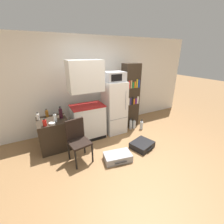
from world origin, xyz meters
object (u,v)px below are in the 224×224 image
object	(u,v)px
microwave	(114,77)
suitcase_small_flat	(118,157)
kitchen_hutch	(87,104)
side_table	(54,134)
water_bottle_back	(141,125)
bookshelf	(130,96)
suitcase_large_flat	(142,145)
bottle_clear_short	(55,118)
bottle_amber_beer	(47,113)
bottle_wine_dark	(61,113)
water_bottle_middle	(131,125)
water_bottle_front	(134,124)
bottle_milk_white	(38,117)
refrigerator	(114,107)
bottle_ketchup_red	(45,123)
chair	(77,137)
bowl	(52,123)

from	to	relation	value
microwave	suitcase_small_flat	world-z (taller)	microwave
kitchen_hutch	microwave	size ratio (longest dim) A/B	3.85
side_table	water_bottle_back	world-z (taller)	side_table
bookshelf	water_bottle_back	xyz separation A→B (m)	(0.17, -0.42, -0.81)
kitchen_hutch	microwave	distance (m)	1.00
side_table	suitcase_large_flat	bearing A→B (deg)	-28.59
bottle_clear_short	bottle_amber_beer	distance (m)	0.41
bookshelf	kitchen_hutch	bearing A→B (deg)	-175.64
bottle_wine_dark	bottle_amber_beer	bearing A→B (deg)	140.10
kitchen_hutch	water_bottle_middle	xyz separation A→B (m)	(1.26, -0.15, -0.79)
suitcase_large_flat	water_bottle_front	bearing A→B (deg)	48.20
bottle_milk_white	bottle_amber_beer	distance (m)	0.22
bottle_wine_dark	suitcase_large_flat	size ratio (longest dim) A/B	0.47
bookshelf	bottle_clear_short	bearing A→B (deg)	-171.85
refrigerator	suitcase_small_flat	size ratio (longest dim) A/B	2.33
bottle_clear_short	water_bottle_back	bearing A→B (deg)	-2.50
bookshelf	bottle_ketchup_red	distance (m)	2.46
bottle_milk_white	chair	size ratio (longest dim) A/B	0.20
bottle_amber_beer	bowl	xyz separation A→B (m)	(0.05, -0.48, -0.07)
water_bottle_back	water_bottle_front	bearing A→B (deg)	134.31
kitchen_hutch	suitcase_large_flat	bearing A→B (deg)	-47.89
bookshelf	water_bottle_back	size ratio (longest dim) A/B	6.16
bottle_amber_beer	water_bottle_middle	world-z (taller)	bottle_amber_beer
bottle_milk_white	water_bottle_back	size ratio (longest dim) A/B	0.58
side_table	bottle_amber_beer	xyz separation A→B (m)	(-0.07, 0.24, 0.44)
chair	suitcase_small_flat	xyz separation A→B (m)	(0.71, -0.44, -0.45)
water_bottle_middle	kitchen_hutch	bearing A→B (deg)	173.18
water_bottle_back	microwave	bearing A→B (deg)	159.02
bowl	bottle_wine_dark	bearing A→B (deg)	46.05
bottle_milk_white	bottle_amber_beer	world-z (taller)	bottle_amber_beer
bottle_amber_beer	refrigerator	bearing A→B (deg)	-6.39
kitchen_hutch	water_bottle_back	distance (m)	1.77
bottle_wine_dark	bottle_milk_white	xyz separation A→B (m)	(-0.48, 0.14, -0.04)
water_bottle_front	refrigerator	bearing A→B (deg)	167.31
microwave	suitcase_small_flat	xyz separation A→B (m)	(-0.55, -1.18, -1.49)
refrigerator	bottle_milk_white	distance (m)	1.92
side_table	water_bottle_middle	size ratio (longest dim) A/B	2.12
bowl	suitcase_small_flat	xyz separation A→B (m)	(1.12, -0.90, -0.66)
bottle_wine_dark	side_table	bearing A→B (deg)	-177.99
microwave	water_bottle_front	distance (m)	1.58
bookshelf	water_bottle_front	distance (m)	0.86
bottle_clear_short	bottle_milk_white	world-z (taller)	bottle_clear_short
side_table	microwave	size ratio (longest dim) A/B	1.38
kitchen_hutch	bookshelf	xyz separation A→B (m)	(1.38, 0.11, 0.01)
bottle_ketchup_red	bottle_wine_dark	bearing A→B (deg)	34.68
water_bottle_back	suitcase_large_flat	bearing A→B (deg)	-126.88
kitchen_hutch	water_bottle_front	size ratio (longest dim) A/B	6.88
suitcase_large_flat	water_bottle_back	bearing A→B (deg)	35.70
bowl	suitcase_large_flat	xyz separation A→B (m)	(1.87, -0.77, -0.66)
bottle_milk_white	water_bottle_middle	distance (m)	2.51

